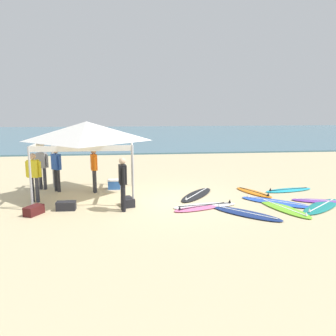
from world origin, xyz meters
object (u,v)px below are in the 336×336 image
object	(u,v)px
surfboard_navy	(246,213)
gear_bag_by_pole	(66,206)
surfboard_teal	(321,206)
cooler_box	(114,184)
surfboard_purple	(320,201)
surfboard_blue	(277,202)
surfboard_pink	(202,207)
canopy_tent	(87,132)
surfboard_cyan	(288,190)
surfboard_lime	(284,208)
person_yellow	(34,174)
gear_bag_on_sand	(128,202)
person_blue	(56,167)
surfboard_orange	(254,192)
surfboard_black	(197,195)
gear_bag_near_tent	(34,210)
surfboard_white	(205,206)
person_grey	(42,165)
person_orange	(94,167)
person_black	(123,180)

from	to	relation	value
surfboard_navy	gear_bag_by_pole	size ratio (longest dim) A/B	3.56
surfboard_teal	cooler_box	world-z (taller)	cooler_box
surfboard_purple	surfboard_teal	xyz separation A→B (m)	(-0.30, -0.59, -0.00)
surfboard_blue	surfboard_pink	distance (m)	2.69
canopy_tent	surfboard_blue	size ratio (longest dim) A/B	1.43
surfboard_cyan	cooler_box	xyz separation A→B (m)	(-6.84, 1.12, 0.16)
surfboard_blue	surfboard_navy	distance (m)	1.83
canopy_tent	surfboard_lime	distance (m)	7.26
surfboard_teal	person_yellow	distance (m)	9.73
person_yellow	gear_bag_on_sand	bearing A→B (deg)	-14.65
surfboard_pink	person_blue	xyz separation A→B (m)	(-5.14, 2.86, 0.95)
canopy_tent	surfboard_blue	bearing A→B (deg)	-14.83
surfboard_orange	surfboard_cyan	size ratio (longest dim) A/B	0.89
person_yellow	cooler_box	distance (m)	3.21
surfboard_black	gear_bag_near_tent	xyz separation A→B (m)	(-5.40, -1.71, 0.10)
surfboard_white	surfboard_lime	bearing A→B (deg)	-13.12
surfboard_cyan	surfboard_black	bearing A→B (deg)	-175.19
person_grey	cooler_box	world-z (taller)	person_grey
surfboard_navy	person_blue	world-z (taller)	person_blue
canopy_tent	surfboard_black	size ratio (longest dim) A/B	1.44
person_orange	surfboard_lime	bearing A→B (deg)	-25.43
surfboard_teal	person_grey	size ratio (longest dim) A/B	1.36
surfboard_blue	gear_bag_on_sand	distance (m)	5.08
surfboard_cyan	canopy_tent	bearing A→B (deg)	179.34
person_orange	surfboard_navy	bearing A→B (deg)	-34.63
person_orange	gear_bag_on_sand	bearing A→B (deg)	-57.72
gear_bag_by_pole	surfboard_black	bearing A→B (deg)	16.30
surfboard_teal	gear_bag_near_tent	xyz separation A→B (m)	(-9.19, 0.25, 0.10)
surfboard_navy	cooler_box	bearing A→B (deg)	137.27
surfboard_white	canopy_tent	bearing A→B (deg)	154.93
surfboard_white	person_grey	size ratio (longest dim) A/B	1.30
surfboard_blue	surfboard_cyan	distance (m)	2.03
surfboard_orange	surfboard_teal	distance (m)	2.58
surfboard_blue	gear_bag_by_pole	world-z (taller)	gear_bag_by_pole
canopy_tent	surfboard_teal	xyz separation A→B (m)	(7.76, -2.36, -2.35)
surfboard_navy	cooler_box	xyz separation A→B (m)	(-4.15, 3.84, 0.16)
surfboard_navy	surfboard_teal	world-z (taller)	same
canopy_tent	surfboard_navy	xyz separation A→B (m)	(5.03, -2.81, -2.35)
surfboard_white	surfboard_orange	size ratio (longest dim) A/B	1.18
surfboard_white	surfboard_black	xyz separation A→B (m)	(-0.00, 1.45, -0.00)
person_black	surfboard_teal	bearing A→B (deg)	-3.09
surfboard_purple	person_black	bearing A→B (deg)	-177.94
surfboard_pink	cooler_box	distance (m)	4.24
surfboard_blue	gear_bag_by_pole	size ratio (longest dim) A/B	3.88
surfboard_purple	gear_bag_on_sand	bearing A→B (deg)	177.39
surfboard_white	person_yellow	distance (m)	5.94
surfboard_white	person_grey	bearing A→B (deg)	152.02
surfboard_cyan	person_blue	size ratio (longest dim) A/B	1.24
surfboard_navy	person_black	size ratio (longest dim) A/B	1.25
surfboard_white	person_orange	size ratio (longest dim) A/B	1.30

